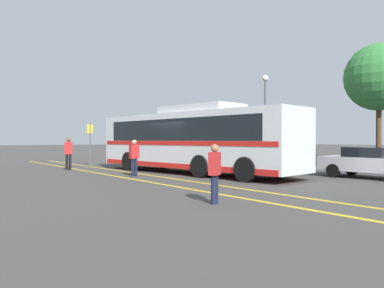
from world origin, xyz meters
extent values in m
plane|color=#423F3D|center=(0.00, 0.00, 0.00)|extent=(220.00, 220.00, 0.00)
cube|color=gold|center=(0.31, -1.80, 0.00)|extent=(31.83, 0.20, 0.01)
cube|color=gold|center=(0.31, -3.27, 0.00)|extent=(31.83, 0.20, 0.01)
cube|color=#99999E|center=(0.31, 6.60, 0.07)|extent=(39.83, 0.36, 0.15)
cube|color=silver|center=(0.31, 0.40, 1.64)|extent=(12.04, 3.90, 2.65)
cube|color=black|center=(0.31, 0.40, 2.15)|extent=(10.40, 3.75, 1.04)
cube|color=red|center=(0.31, 0.40, 1.51)|extent=(11.81, 3.91, 0.20)
cube|color=red|center=(0.31, 0.40, 0.44)|extent=(11.81, 3.90, 0.24)
cube|color=black|center=(-5.58, -0.30, 1.70)|extent=(0.30, 2.21, 1.95)
cube|color=black|center=(-5.58, -0.30, 2.82)|extent=(0.25, 1.76, 0.24)
cube|color=silver|center=(0.90, 0.47, 3.15)|extent=(4.35, 2.49, 0.36)
cube|color=black|center=(-5.86, -0.34, 0.55)|extent=(0.26, 1.89, 0.04)
cube|color=black|center=(-5.86, -0.34, 0.35)|extent=(0.26, 1.89, 0.04)
cylinder|color=black|center=(-3.19, -1.24, 0.50)|extent=(1.03, 0.40, 1.00)
cylinder|color=black|center=(-3.47, 1.17, 0.50)|extent=(1.03, 0.40, 1.00)
cylinder|color=black|center=(2.22, -0.60, 0.50)|extent=(1.03, 0.40, 1.00)
cylinder|color=black|center=(1.93, 1.81, 0.50)|extent=(1.03, 0.40, 1.00)
cylinder|color=black|center=(4.68, -0.30, 0.50)|extent=(1.03, 0.40, 1.00)
cylinder|color=black|center=(4.40, 2.10, 0.50)|extent=(1.03, 0.40, 1.00)
cube|color=#9E9EA3|center=(-10.12, 5.18, 0.65)|extent=(4.62, 2.23, 0.70)
cube|color=black|center=(-10.24, 5.19, 1.24)|extent=(2.00, 1.82, 0.48)
cylinder|color=black|center=(-8.67, 5.99, 0.30)|extent=(0.61, 0.24, 0.60)
cylinder|color=black|center=(-8.80, 4.17, 0.30)|extent=(0.61, 0.24, 0.60)
cylinder|color=black|center=(-11.45, 6.19, 0.30)|extent=(0.61, 0.24, 0.60)
cylinder|color=black|center=(-11.58, 4.37, 0.30)|extent=(0.61, 0.24, 0.60)
cube|color=#335B33|center=(-5.02, 4.81, 0.61)|extent=(4.57, 1.96, 0.62)
cube|color=black|center=(-5.13, 4.80, 1.14)|extent=(1.97, 1.60, 0.43)
cylinder|color=black|center=(-3.68, 5.69, 0.30)|extent=(0.61, 0.24, 0.60)
cylinder|color=black|center=(-3.58, 4.09, 0.30)|extent=(0.61, 0.24, 0.60)
cylinder|color=black|center=(-6.45, 5.53, 0.30)|extent=(0.61, 0.24, 0.60)
cylinder|color=black|center=(-6.36, 3.92, 0.30)|extent=(0.61, 0.24, 0.60)
cube|color=navy|center=(1.46, 4.96, 0.61)|extent=(4.52, 2.02, 0.62)
cube|color=black|center=(1.35, 4.96, 1.15)|extent=(1.92, 1.72, 0.48)
cylinder|color=black|center=(2.82, 5.90, 0.30)|extent=(0.61, 0.22, 0.60)
cylinder|color=black|center=(2.87, 4.10, 0.30)|extent=(0.61, 0.22, 0.60)
cylinder|color=black|center=(0.05, 5.82, 0.30)|extent=(0.61, 0.22, 0.60)
cylinder|color=black|center=(0.10, 4.02, 0.30)|extent=(0.61, 0.22, 0.60)
cube|color=silver|center=(6.94, 5.08, 0.61)|extent=(4.23, 1.96, 0.62)
cube|color=black|center=(6.83, 5.07, 1.13)|extent=(1.82, 1.63, 0.43)
cylinder|color=black|center=(5.61, 5.84, 0.30)|extent=(0.61, 0.23, 0.60)
cylinder|color=black|center=(5.69, 4.18, 0.30)|extent=(0.61, 0.23, 0.60)
cylinder|color=black|center=(-5.51, -3.66, 0.43)|extent=(0.14, 0.14, 0.87)
cylinder|color=black|center=(-5.57, -3.82, 0.43)|extent=(0.14, 0.14, 0.87)
cube|color=red|center=(-5.54, -3.74, 1.21)|extent=(0.36, 0.47, 0.69)
sphere|color=brown|center=(-5.54, -3.74, 1.67)|extent=(0.23, 0.23, 0.23)
cylinder|color=#191E38|center=(-0.11, -2.52, 0.40)|extent=(0.14, 0.14, 0.81)
cylinder|color=#191E38|center=(-0.10, -2.69, 0.40)|extent=(0.14, 0.14, 0.81)
cube|color=red|center=(-0.10, -2.61, 1.13)|extent=(0.23, 0.43, 0.64)
sphere|color=tan|center=(-0.10, -2.61, 1.56)|extent=(0.22, 0.22, 0.22)
cylinder|color=#191E38|center=(7.72, -4.59, 0.38)|extent=(0.14, 0.14, 0.75)
cylinder|color=#191E38|center=(7.64, -4.44, 0.38)|extent=(0.14, 0.14, 0.75)
cube|color=red|center=(7.68, -4.51, 1.05)|extent=(0.40, 0.47, 0.60)
sphere|color=#9E704C|center=(7.68, -4.51, 1.45)|extent=(0.20, 0.20, 0.20)
cylinder|color=#59595E|center=(-7.28, -1.77, 1.34)|extent=(0.07, 0.07, 2.69)
cube|color=yellow|center=(-7.28, -1.77, 2.36)|extent=(0.08, 0.40, 0.56)
cylinder|color=#59595E|center=(-1.04, 7.33, 2.69)|extent=(0.14, 0.14, 5.38)
sphere|color=silver|center=(-1.04, 7.33, 5.58)|extent=(0.41, 0.41, 0.41)
cylinder|color=#513823|center=(4.99, 9.72, 1.86)|extent=(0.28, 0.28, 3.73)
sphere|color=#337A38|center=(4.99, 9.72, 5.10)|extent=(3.68, 3.68, 3.68)
camera|label=1|loc=(15.02, -10.89, 1.67)|focal=35.00mm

